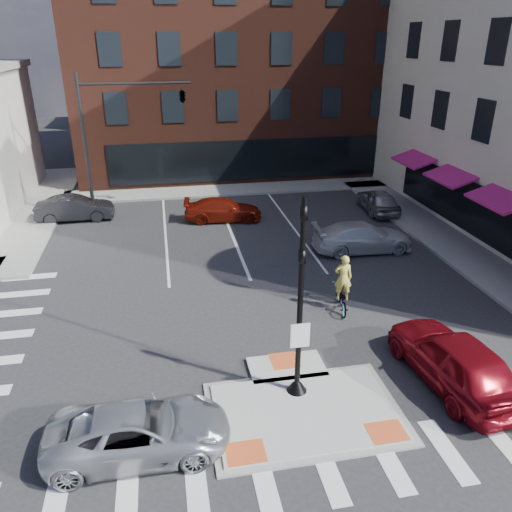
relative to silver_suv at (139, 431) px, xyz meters
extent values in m
plane|color=#28282B|center=(4.50, 1.00, -0.64)|extent=(120.00, 120.00, 0.00)
cube|color=gray|center=(4.50, 0.50, -0.61)|extent=(5.40, 3.60, 0.06)
cube|color=#A8A8A3|center=(4.50, 0.50, -0.58)|extent=(5.00, 3.20, 0.12)
cube|color=#A8A8A3|center=(4.50, 2.60, -0.58)|extent=(2.40, 1.40, 0.12)
cube|color=#DE5627|center=(2.60, -0.70, -0.52)|extent=(1.00, 0.80, 0.01)
cube|color=#DE5627|center=(6.40, -0.70, -0.52)|extent=(1.00, 0.80, 0.01)
cube|color=#DE5627|center=(4.50, 2.90, -0.52)|extent=(0.90, 0.90, 0.01)
cube|color=gray|center=(-6.50, 21.00, -0.56)|extent=(3.00, 20.00, 0.15)
cube|color=gray|center=(15.30, 11.00, -0.56)|extent=(3.00, 24.00, 0.15)
cube|color=gray|center=(7.50, 23.00, -0.56)|extent=(26.00, 3.00, 0.15)
cube|color=#4F2418|center=(7.50, 33.00, 6.86)|extent=(24.00, 18.00, 15.00)
cube|color=black|center=(7.50, 24.00, 1.16)|extent=(20.00, 0.12, 2.80)
cube|color=black|center=(16.50, 11.00, 1.06)|extent=(0.12, 16.00, 2.60)
cube|color=#D11B7D|center=(15.80, 11.00, 2.41)|extent=(1.46, 3.00, 0.58)
cube|color=#D11B7D|center=(15.80, 17.00, 2.41)|extent=(1.46, 3.00, 0.58)
cube|color=slate|center=(0.50, 53.00, 4.36)|extent=(10.00, 12.00, 10.00)
cube|color=brown|center=(13.50, 55.00, 5.36)|extent=(12.00, 12.00, 12.00)
cone|color=black|center=(4.50, 1.40, -0.29)|extent=(0.60, 0.60, 0.45)
cylinder|color=black|center=(4.50, 1.40, 2.56)|extent=(0.16, 0.16, 5.80)
cube|color=white|center=(4.50, 1.28, 1.46)|extent=(0.55, 0.04, 0.75)
imported|color=black|center=(4.50, 1.40, 4.66)|extent=(0.18, 0.22, 1.10)
imported|color=black|center=(4.50, 1.40, 3.46)|extent=(0.18, 0.22, 1.10)
cylinder|color=black|center=(-3.00, 19.00, 3.36)|extent=(0.20, 0.20, 8.00)
cylinder|color=black|center=(0.00, 19.00, 6.76)|extent=(6.00, 0.14, 0.14)
imported|color=black|center=(2.50, 19.00, 6.16)|extent=(0.48, 2.24, 0.90)
imported|color=silver|center=(0.00, 0.00, 0.00)|extent=(4.62, 2.15, 1.28)
imported|color=maroon|center=(9.27, 1.00, 0.21)|extent=(2.47, 5.16, 1.70)
imported|color=silver|center=(10.50, 11.27, 0.07)|extent=(4.94, 2.08, 1.43)
imported|color=#232327|center=(-4.00, 18.64, 0.07)|extent=(4.31, 1.57, 1.41)
imported|color=#9FA1A5|center=(13.68, 16.75, 0.06)|extent=(1.87, 4.18, 1.40)
imported|color=maroon|center=(4.34, 17.00, 0.00)|extent=(4.56, 2.26, 1.27)
imported|color=#3F3F44|center=(7.50, 5.91, -0.16)|extent=(0.97, 1.92, 0.96)
imported|color=#D8C74C|center=(7.50, 5.91, 0.73)|extent=(0.74, 0.56, 1.84)
camera|label=1|loc=(1.06, -10.07, 9.09)|focal=35.00mm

